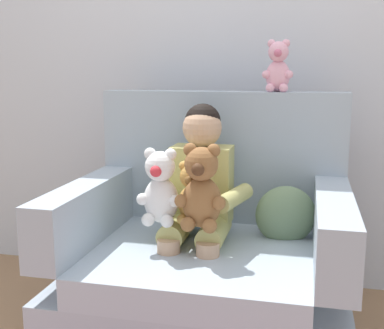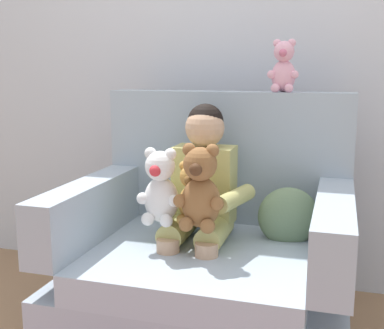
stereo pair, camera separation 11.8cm
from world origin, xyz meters
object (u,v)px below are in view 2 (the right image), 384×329
(plush_white, at_px, (161,188))
(throw_pillow, at_px, (288,217))
(seated_child, at_px, (200,191))
(plush_pink_on_backrest, at_px, (284,68))
(armchair, at_px, (209,264))
(plush_brown, at_px, (200,189))
(plush_honey, at_px, (192,194))

(plush_white, relative_size, throw_pillow, 1.19)
(seated_child, xyz_separation_m, plush_pink_on_backrest, (0.30, 0.31, 0.52))
(armchair, distance_m, seated_child, 0.32)
(plush_brown, distance_m, throw_pillow, 0.45)
(plush_pink_on_backrest, xyz_separation_m, throw_pillow, (0.07, -0.21, -0.63))
(throw_pillow, bearing_deg, plush_white, -151.85)
(plush_white, bearing_deg, plush_brown, 9.75)
(plush_honey, bearing_deg, armchair, 61.78)
(seated_child, distance_m, throw_pillow, 0.39)
(plush_honey, bearing_deg, plush_brown, -53.66)
(seated_child, relative_size, plush_honey, 3.25)
(armchair, bearing_deg, plush_brown, -88.17)
(plush_honey, bearing_deg, plush_pink_on_backrest, 52.35)
(throw_pillow, bearing_deg, plush_brown, -137.83)
(seated_child, xyz_separation_m, plush_white, (-0.12, -0.16, 0.04))
(armchair, distance_m, plush_brown, 0.40)
(seated_child, bearing_deg, armchair, -29.22)
(plush_honey, distance_m, throw_pillow, 0.44)
(plush_honey, relative_size, plush_white, 0.82)
(armchair, height_order, plush_brown, armchair)
(plush_brown, relative_size, throw_pillow, 1.30)
(seated_child, height_order, plush_honey, seated_child)
(plush_honey, relative_size, plush_pink_on_backrest, 1.07)
(throw_pillow, bearing_deg, armchair, -159.21)
(plush_honey, distance_m, plush_pink_on_backrest, 0.73)
(plush_brown, height_order, plush_white, plush_brown)
(plush_pink_on_backrest, bearing_deg, plush_honey, -138.98)
(armchair, distance_m, plush_pink_on_backrest, 0.93)
(seated_child, relative_size, plush_brown, 2.44)
(plush_pink_on_backrest, bearing_deg, plush_white, -145.96)
(seated_child, relative_size, throw_pillow, 3.17)
(seated_child, bearing_deg, plush_honey, -92.88)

